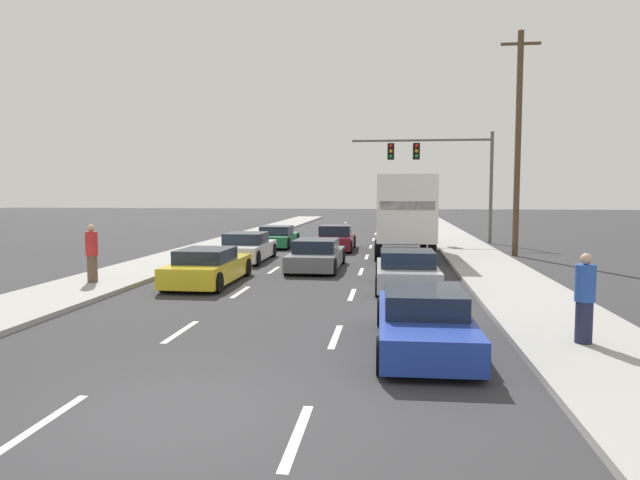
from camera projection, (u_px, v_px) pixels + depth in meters
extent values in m
plane|color=#333335|center=(341.00, 246.00, 32.60)|extent=(140.00, 140.00, 0.00)
cube|color=#9E9E99|center=(475.00, 256.00, 26.82)|extent=(2.90, 80.00, 0.14)
cube|color=#9E9E99|center=(197.00, 252.00, 28.48)|extent=(2.90, 80.00, 0.14)
cube|color=silver|center=(44.00, 422.00, 7.64)|extent=(0.14, 2.00, 0.01)
cube|color=silver|center=(181.00, 332.00, 12.58)|extent=(0.14, 2.00, 0.01)
cube|color=silver|center=(240.00, 292.00, 17.52)|extent=(0.14, 2.00, 0.01)
cube|color=silver|center=(274.00, 270.00, 22.47)|extent=(0.14, 2.00, 0.01)
cube|color=silver|center=(295.00, 256.00, 27.41)|extent=(0.14, 2.00, 0.01)
cube|color=silver|center=(310.00, 246.00, 32.36)|extent=(0.14, 2.00, 0.01)
cube|color=silver|center=(321.00, 239.00, 37.30)|extent=(0.14, 2.00, 0.01)
cube|color=silver|center=(329.00, 233.00, 42.24)|extent=(0.14, 2.00, 0.01)
cube|color=silver|center=(336.00, 229.00, 47.19)|extent=(0.14, 2.00, 0.01)
cube|color=silver|center=(341.00, 225.00, 52.13)|extent=(0.14, 2.00, 0.01)
cube|color=silver|center=(346.00, 222.00, 57.08)|extent=(0.14, 2.00, 0.01)
cube|color=silver|center=(297.00, 436.00, 7.22)|extent=(0.14, 2.00, 0.01)
cube|color=silver|center=(336.00, 336.00, 12.16)|extent=(0.14, 2.00, 0.01)
cube|color=silver|center=(352.00, 295.00, 17.10)|extent=(0.14, 2.00, 0.01)
cube|color=silver|center=(361.00, 271.00, 22.05)|extent=(0.14, 2.00, 0.01)
cube|color=silver|center=(367.00, 257.00, 26.99)|extent=(0.14, 2.00, 0.01)
cube|color=silver|center=(371.00, 247.00, 31.94)|extent=(0.14, 2.00, 0.01)
cube|color=silver|center=(374.00, 239.00, 36.88)|extent=(0.14, 2.00, 0.01)
cube|color=silver|center=(376.00, 234.00, 41.82)|extent=(0.14, 2.00, 0.01)
cube|color=silver|center=(377.00, 229.00, 46.77)|extent=(0.14, 2.00, 0.01)
cube|color=silver|center=(379.00, 226.00, 51.71)|extent=(0.14, 2.00, 0.01)
cube|color=silver|center=(380.00, 223.00, 56.66)|extent=(0.14, 2.00, 0.01)
cube|color=#196B38|center=(277.00, 239.00, 31.83)|extent=(1.81, 4.14, 0.56)
cube|color=#192333|center=(277.00, 230.00, 31.60)|extent=(1.59, 1.78, 0.47)
cylinder|color=black|center=(268.00, 239.00, 33.45)|extent=(0.22, 0.64, 0.64)
cylinder|color=black|center=(297.00, 239.00, 33.24)|extent=(0.22, 0.64, 0.64)
cylinder|color=black|center=(256.00, 243.00, 30.45)|extent=(0.22, 0.64, 0.64)
cylinder|color=black|center=(287.00, 244.00, 30.24)|extent=(0.22, 0.64, 0.64)
cube|color=white|center=(246.00, 251.00, 25.39)|extent=(1.90, 4.49, 0.64)
cube|color=#192333|center=(246.00, 238.00, 25.37)|extent=(1.66, 2.00, 0.47)
cylinder|color=black|center=(237.00, 250.00, 27.18)|extent=(0.22, 0.64, 0.64)
cylinder|color=black|center=(273.00, 250.00, 26.97)|extent=(0.22, 0.64, 0.64)
cylinder|color=black|center=(215.00, 258.00, 23.83)|extent=(0.22, 0.64, 0.64)
cylinder|color=black|center=(257.00, 258.00, 23.63)|extent=(0.22, 0.64, 0.64)
cube|color=yellow|center=(209.00, 270.00, 19.16)|extent=(1.80, 4.65, 0.64)
cube|color=#192333|center=(206.00, 255.00, 18.81)|extent=(1.57, 2.06, 0.42)
cylinder|color=black|center=(202.00, 267.00, 21.03)|extent=(0.22, 0.64, 0.64)
cylinder|color=black|center=(247.00, 267.00, 20.83)|extent=(0.22, 0.64, 0.64)
cylinder|color=black|center=(164.00, 282.00, 17.52)|extent=(0.22, 0.64, 0.64)
cylinder|color=black|center=(217.00, 283.00, 17.31)|extent=(0.22, 0.64, 0.64)
cube|color=maroon|center=(336.00, 241.00, 30.19)|extent=(1.86, 4.27, 0.62)
cube|color=#192333|center=(336.00, 230.00, 30.16)|extent=(1.62, 1.81, 0.53)
cylinder|color=black|center=(323.00, 241.00, 31.86)|extent=(0.23, 0.64, 0.64)
cylinder|color=black|center=(354.00, 241.00, 31.67)|extent=(0.23, 0.64, 0.64)
cylinder|color=black|center=(316.00, 247.00, 28.74)|extent=(0.23, 0.64, 0.64)
cylinder|color=black|center=(350.00, 247.00, 28.55)|extent=(0.23, 0.64, 0.64)
cube|color=slate|center=(317.00, 258.00, 22.75)|extent=(1.85, 4.66, 0.57)
cube|color=#192333|center=(316.00, 245.00, 22.56)|extent=(1.61, 2.09, 0.48)
cylinder|color=black|center=(303.00, 256.00, 24.62)|extent=(0.22, 0.64, 0.64)
cylinder|color=black|center=(342.00, 256.00, 24.40)|extent=(0.22, 0.64, 0.64)
cylinder|color=black|center=(287.00, 266.00, 21.11)|extent=(0.22, 0.64, 0.64)
cylinder|color=black|center=(333.00, 267.00, 20.89)|extent=(0.22, 0.64, 0.64)
cube|color=white|center=(404.00, 207.00, 26.36)|extent=(2.52, 6.94, 2.80)
cube|color=red|center=(407.00, 206.00, 22.95)|extent=(2.19, 0.07, 0.36)
cube|color=black|center=(401.00, 223.00, 30.82)|extent=(2.36, 1.95, 2.18)
cylinder|color=black|center=(379.00, 239.00, 31.02)|extent=(0.31, 0.96, 0.96)
cylinder|color=black|center=(423.00, 240.00, 30.76)|extent=(0.31, 0.96, 0.96)
cylinder|color=black|center=(378.00, 250.00, 25.28)|extent=(0.31, 0.96, 0.96)
cylinder|color=black|center=(432.00, 251.00, 25.02)|extent=(0.31, 0.96, 0.96)
cube|color=#B7BABF|center=(407.00, 275.00, 18.15)|extent=(1.96, 4.14, 0.60)
cube|color=#192333|center=(407.00, 258.00, 17.90)|extent=(1.68, 1.81, 0.49)
cylinder|color=black|center=(379.00, 272.00, 19.73)|extent=(0.24, 0.65, 0.64)
cylinder|color=black|center=(430.00, 272.00, 19.55)|extent=(0.24, 0.65, 0.64)
cylinder|color=black|center=(379.00, 286.00, 16.76)|extent=(0.24, 0.65, 0.64)
cylinder|color=black|center=(440.00, 287.00, 16.59)|extent=(0.24, 0.65, 0.64)
cube|color=#1E389E|center=(423.00, 326.00, 11.29)|extent=(1.82, 4.69, 0.58)
cube|color=#192333|center=(424.00, 300.00, 11.25)|extent=(1.55, 2.05, 0.44)
cylinder|color=black|center=(382.00, 312.00, 13.14)|extent=(0.23, 0.64, 0.64)
cylinder|color=black|center=(453.00, 313.00, 12.97)|extent=(0.23, 0.64, 0.64)
cylinder|color=black|center=(383.00, 356.00, 9.62)|extent=(0.23, 0.64, 0.64)
cylinder|color=black|center=(481.00, 359.00, 9.45)|extent=(0.23, 0.64, 0.64)
cylinder|color=#595B56|center=(491.00, 188.00, 33.83)|extent=(0.20, 0.20, 6.55)
cylinder|color=#595B56|center=(421.00, 140.00, 34.10)|extent=(8.19, 0.14, 0.14)
cube|color=black|center=(416.00, 151.00, 34.18)|extent=(0.40, 0.56, 0.95)
sphere|color=red|center=(417.00, 146.00, 33.85)|extent=(0.20, 0.20, 0.20)
sphere|color=orange|center=(417.00, 151.00, 33.88)|extent=(0.20, 0.20, 0.20)
sphere|color=green|center=(416.00, 156.00, 33.90)|extent=(0.20, 0.20, 0.20)
cube|color=black|center=(391.00, 152.00, 34.37)|extent=(0.40, 0.56, 0.95)
sphere|color=red|center=(391.00, 146.00, 34.04)|extent=(0.20, 0.20, 0.20)
sphere|color=orange|center=(391.00, 151.00, 34.06)|extent=(0.20, 0.20, 0.20)
sphere|color=green|center=(391.00, 156.00, 34.09)|extent=(0.20, 0.20, 0.20)
cylinder|color=brown|center=(518.00, 145.00, 26.97)|extent=(0.28, 0.28, 10.46)
cube|color=brown|center=(521.00, 44.00, 26.58)|extent=(1.80, 0.12, 0.12)
cylinder|color=brown|center=(92.00, 269.00, 18.55)|extent=(0.32, 0.32, 0.87)
cylinder|color=red|center=(92.00, 244.00, 18.48)|extent=(0.38, 0.38, 0.76)
sphere|color=tan|center=(91.00, 228.00, 18.44)|extent=(0.24, 0.24, 0.24)
cylinder|color=#1E233F|center=(584.00, 322.00, 11.09)|extent=(0.32, 0.32, 0.81)
cylinder|color=#264CA5|center=(585.00, 283.00, 11.02)|extent=(0.38, 0.38, 0.71)
sphere|color=tan|center=(586.00, 259.00, 10.99)|extent=(0.22, 0.22, 0.22)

